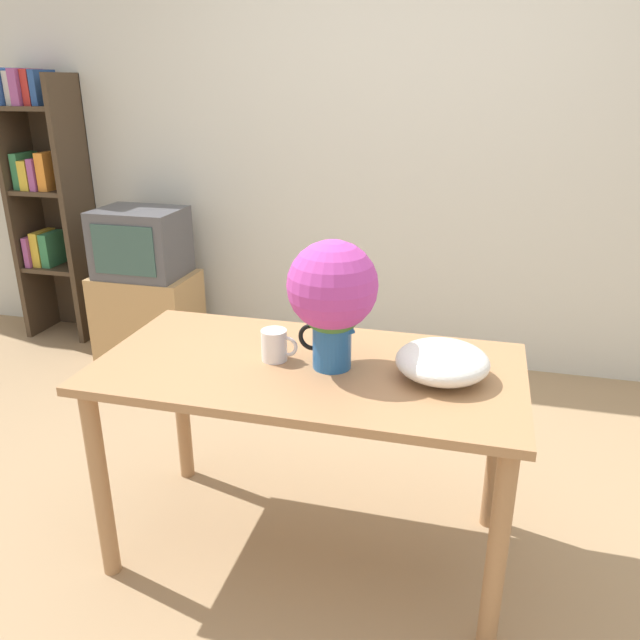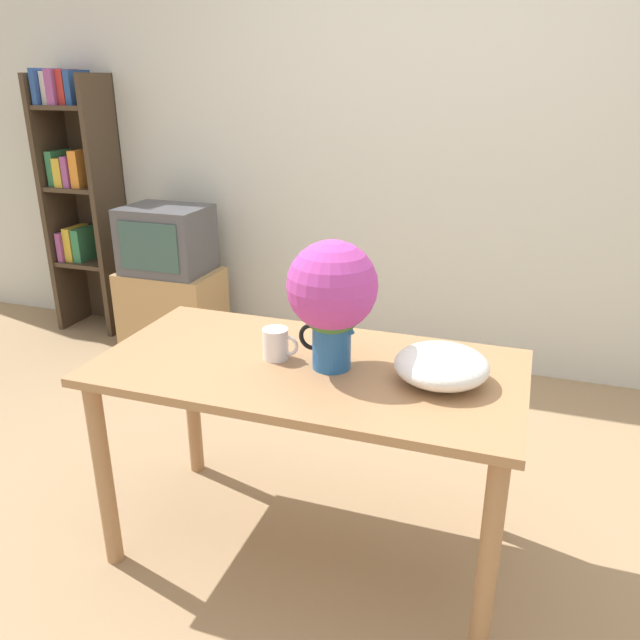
{
  "view_description": "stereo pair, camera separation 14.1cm",
  "coord_description": "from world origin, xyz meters",
  "px_view_note": "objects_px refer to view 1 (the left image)",
  "views": [
    {
      "loc": [
        0.41,
        -1.9,
        1.63
      ],
      "look_at": [
        -0.07,
        -0.09,
        0.91
      ],
      "focal_mm": 35.0,
      "sensor_mm": 36.0,
      "label": 1
    },
    {
      "loc": [
        0.54,
        -1.86,
        1.63
      ],
      "look_at": [
        -0.07,
        -0.09,
        0.91
      ],
      "focal_mm": 35.0,
      "sensor_mm": 36.0,
      "label": 2
    }
  ],
  "objects_px": {
    "flower_vase": "(332,294)",
    "coffee_mug": "(275,345)",
    "white_bowl": "(442,362)",
    "tv_set": "(141,243)"
  },
  "relations": [
    {
      "from": "flower_vase",
      "to": "tv_set",
      "type": "bearing_deg",
      "value": 136.6
    },
    {
      "from": "flower_vase",
      "to": "coffee_mug",
      "type": "height_order",
      "value": "flower_vase"
    },
    {
      "from": "coffee_mug",
      "to": "white_bowl",
      "type": "distance_m",
      "value": 0.55
    },
    {
      "from": "flower_vase",
      "to": "coffee_mug",
      "type": "relative_size",
      "value": 3.4
    },
    {
      "from": "white_bowl",
      "to": "tv_set",
      "type": "xyz_separation_m",
      "value": [
        -1.89,
        1.44,
        -0.08
      ]
    },
    {
      "from": "flower_vase",
      "to": "white_bowl",
      "type": "bearing_deg",
      "value": 1.2
    },
    {
      "from": "coffee_mug",
      "to": "tv_set",
      "type": "height_order",
      "value": "tv_set"
    },
    {
      "from": "flower_vase",
      "to": "white_bowl",
      "type": "height_order",
      "value": "flower_vase"
    },
    {
      "from": "flower_vase",
      "to": "white_bowl",
      "type": "relative_size",
      "value": 1.44
    },
    {
      "from": "coffee_mug",
      "to": "white_bowl",
      "type": "xyz_separation_m",
      "value": [
        0.55,
        0.0,
        0.0
      ]
    }
  ]
}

